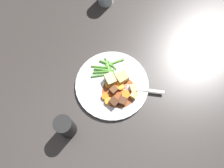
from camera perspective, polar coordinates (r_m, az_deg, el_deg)
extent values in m
plane|color=#383330|center=(0.81, 0.00, -0.36)|extent=(3.00, 3.00, 0.00)
cylinder|color=white|center=(0.80, 0.00, -0.18)|extent=(0.26, 0.26, 0.01)
cylinder|color=brown|center=(0.78, 1.86, -1.92)|extent=(0.12, 0.12, 0.00)
cylinder|color=orange|center=(0.78, -0.93, -0.20)|extent=(0.03, 0.03, 0.01)
cylinder|color=orange|center=(0.78, 3.60, -2.70)|extent=(0.04, 0.04, 0.01)
cylinder|color=orange|center=(0.79, 0.85, -0.09)|extent=(0.04, 0.04, 0.01)
cylinder|color=orange|center=(0.78, 2.10, -0.68)|extent=(0.03, 0.03, 0.01)
cylinder|color=orange|center=(0.77, -1.79, -3.26)|extent=(0.03, 0.03, 0.01)
cylinder|color=orange|center=(0.77, -0.87, -4.51)|extent=(0.04, 0.04, 0.01)
cube|color=#DBBC6B|center=(0.77, 5.70, -2.95)|extent=(0.03, 0.03, 0.02)
cube|color=#E5CC7A|center=(0.78, 5.60, -1.14)|extent=(0.03, 0.03, 0.02)
cube|color=#EAD68C|center=(0.78, -0.24, 1.24)|extent=(0.04, 0.03, 0.03)
cube|color=#DBBC6B|center=(0.78, 2.67, 1.55)|extent=(0.04, 0.04, 0.03)
cube|color=#4C2B19|center=(0.76, 0.50, -4.69)|extent=(0.04, 0.03, 0.03)
cube|color=#56331E|center=(0.76, 2.63, -4.44)|extent=(0.04, 0.04, 0.02)
cube|color=brown|center=(0.77, 0.43, -1.58)|extent=(0.03, 0.03, 0.02)
cylinder|color=#66AD42|center=(0.82, -3.04, 4.47)|extent=(0.04, 0.06, 0.01)
cylinder|color=#4C8E33|center=(0.80, -2.94, 2.28)|extent=(0.03, 0.07, 0.01)
cylinder|color=#599E38|center=(0.81, 0.09, 3.37)|extent=(0.07, 0.02, 0.01)
cylinder|color=#4C8E33|center=(0.79, 0.23, 0.69)|extent=(0.03, 0.05, 0.01)
cylinder|color=#66AD42|center=(0.82, 0.76, 5.66)|extent=(0.02, 0.07, 0.01)
cylinder|color=#4C8E33|center=(0.82, -1.46, 5.36)|extent=(0.05, 0.04, 0.01)
cylinder|color=#4C8E33|center=(0.81, -2.32, 3.56)|extent=(0.05, 0.07, 0.01)
cylinder|color=#599E38|center=(0.82, -0.37, 5.25)|extent=(0.06, 0.02, 0.01)
cylinder|color=#4C8E33|center=(0.81, -2.75, 3.13)|extent=(0.03, 0.06, 0.01)
cylinder|color=#66AD42|center=(0.81, -0.89, 3.96)|extent=(0.07, 0.02, 0.01)
cube|color=silver|center=(0.79, 9.32, -1.58)|extent=(0.08, 0.10, 0.00)
cube|color=silver|center=(0.79, 4.55, -0.98)|extent=(0.03, 0.03, 0.00)
cylinder|color=silver|center=(0.79, 2.46, -0.08)|extent=(0.03, 0.04, 0.00)
cylinder|color=silver|center=(0.79, 2.41, -0.50)|extent=(0.03, 0.04, 0.00)
cylinder|color=silver|center=(0.79, 2.35, -0.93)|extent=(0.03, 0.04, 0.00)
cylinder|color=silver|center=(0.78, 2.30, -1.35)|extent=(0.03, 0.04, 0.00)
cylinder|color=black|center=(0.72, -11.84, -10.75)|extent=(0.06, 0.06, 0.11)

